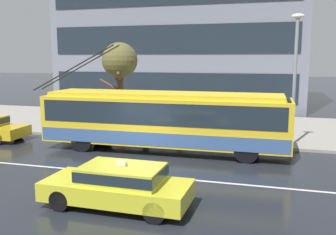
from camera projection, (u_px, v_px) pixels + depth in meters
name	position (u px, v px, depth m)	size (l,w,h in m)	color
ground_plane	(134.00, 165.00, 15.42)	(160.00, 160.00, 0.00)	#20242C
sidewalk_slab	(185.00, 125.00, 24.21)	(80.00, 10.00, 0.14)	gray
lane_centre_line	(123.00, 174.00, 14.28)	(72.00, 0.14, 0.01)	silver
trolleybus	(164.00, 119.00, 17.57)	(12.53, 2.68, 5.03)	yellow
taxi_oncoming_near	(119.00, 184.00, 11.03)	(4.42, 1.85, 1.39)	yellow
pedestrian_at_shelter	(147.00, 108.00, 20.16)	(1.53, 1.53, 1.95)	black
pedestrian_approaching_curb	(181.00, 104.00, 21.76)	(1.40, 1.40, 1.95)	#2B2750
street_lamp	(295.00, 69.00, 17.73)	(0.60, 0.32, 6.30)	gray
street_tree_bare	(120.00, 62.00, 21.97)	(2.43, 2.11, 5.16)	brown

